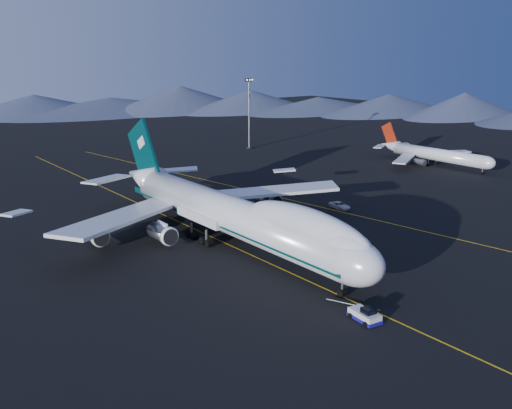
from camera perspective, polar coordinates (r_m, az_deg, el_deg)
ground at (r=99.15m, az=-2.46°, el=-4.17°), size 500.00×500.00×0.00m
taxiway_line_main at (r=99.15m, az=-2.46°, el=-4.16°), size 0.25×220.00×0.01m
taxiway_line_side at (r=124.79m, az=6.23°, el=-0.19°), size 28.08×198.09×0.01m
boeing_747 at (r=97.43m, az=-2.51°, el=-0.93°), size 59.62×72.43×19.37m
pushback_tug at (r=73.91m, az=10.80°, el=-10.90°), size 2.90×4.56×1.89m
second_jet at (r=176.19m, az=17.38°, el=4.82°), size 35.12×39.68×11.29m
service_van at (r=123.35m, az=8.37°, el=-0.10°), size 2.83×5.42×1.46m
floodlight_mast at (r=197.92m, az=-0.70°, el=9.10°), size 2.96×2.22×23.96m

